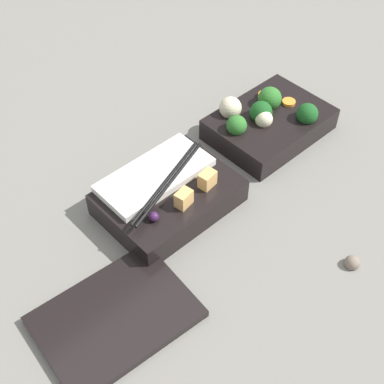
# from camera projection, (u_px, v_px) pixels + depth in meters

# --- Properties ---
(ground_plane) EXTENTS (3.00, 3.00, 0.00)m
(ground_plane) POSITION_uv_depth(u_px,v_px,m) (223.00, 163.00, 0.90)
(ground_plane) COLOR slate
(bento_tray_vegetable) EXTENTS (0.20, 0.15, 0.07)m
(bento_tray_vegetable) POSITION_uv_depth(u_px,v_px,m) (268.00, 121.00, 0.93)
(bento_tray_vegetable) COLOR black
(bento_tray_vegetable) RESTS_ON ground_plane
(bento_tray_rice) EXTENTS (0.20, 0.15, 0.07)m
(bento_tray_rice) POSITION_uv_depth(u_px,v_px,m) (167.00, 195.00, 0.82)
(bento_tray_rice) COLOR black
(bento_tray_rice) RESTS_ON ground_plane
(bento_lid) EXTENTS (0.21, 0.16, 0.01)m
(bento_lid) POSITION_uv_depth(u_px,v_px,m) (116.00, 317.00, 0.70)
(bento_lid) COLOR black
(bento_lid) RESTS_ON ground_plane
(pebble_1) EXTENTS (0.02, 0.02, 0.02)m
(pebble_1) POSITION_uv_depth(u_px,v_px,m) (352.00, 263.00, 0.76)
(pebble_1) COLOR #7A6B5B
(pebble_1) RESTS_ON ground_plane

